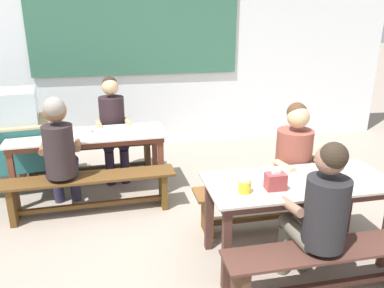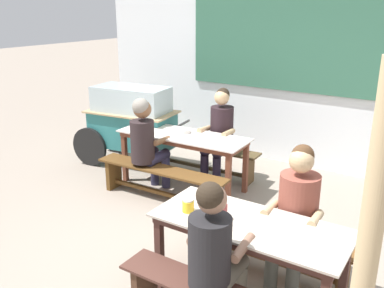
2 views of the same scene
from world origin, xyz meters
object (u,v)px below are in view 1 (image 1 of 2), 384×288
at_px(bench_near_front, 326,266).
at_px(soup_bowl, 85,130).
at_px(dining_table_near, 298,190).
at_px(bench_near_back, 270,200).
at_px(tissue_box, 275,181).
at_px(condiment_jar, 245,186).
at_px(dining_table_far, 88,140).
at_px(bench_far_back, 91,154).
at_px(person_left_back_turned, 60,149).
at_px(bench_far_front, 91,188).
at_px(person_near_front, 319,211).
at_px(person_right_near_table, 297,161).
at_px(person_center_facing, 113,122).

relative_size(bench_near_front, soup_bowl, 9.13).
relative_size(dining_table_near, bench_near_back, 1.02).
xyz_separation_m(bench_near_back, tissue_box, (-0.24, -0.62, 0.51)).
bearing_deg(bench_near_back, condiment_jar, -128.01).
relative_size(dining_table_far, bench_far_back, 1.04).
xyz_separation_m(bench_far_back, person_left_back_turned, (-0.22, -0.97, 0.43)).
bearing_deg(bench_far_front, soup_bowl, 95.58).
bearing_deg(person_left_back_turned, tissue_box, -35.95).
distance_m(bench_far_back, bench_far_front, 1.03).
relative_size(person_left_back_turned, tissue_box, 8.23).
bearing_deg(dining_table_near, bench_far_front, 147.57).
bearing_deg(dining_table_near, condiment_jar, -167.06).
bearing_deg(person_near_front, soup_bowl, 129.31).
distance_m(bench_far_back, person_near_front, 3.14).
relative_size(bench_near_back, person_right_near_table, 1.21).
relative_size(bench_far_back, soup_bowl, 10.01).
distance_m(bench_near_front, person_left_back_turned, 2.67).
relative_size(bench_near_front, person_center_facing, 1.21).
bearing_deg(bench_far_back, soup_bowl, -91.02).
relative_size(bench_far_back, person_right_near_table, 1.36).
relative_size(bench_far_back, person_left_back_turned, 1.33).
distance_m(dining_table_far, tissue_box, 2.31).
xyz_separation_m(bench_near_back, soup_bowl, (-1.79, 1.18, 0.47)).
height_order(bench_far_back, bench_near_front, same).
height_order(person_center_facing, tissue_box, person_center_facing).
bearing_deg(person_right_near_table, person_center_facing, 135.96).
height_order(dining_table_far, bench_far_front, dining_table_far).
relative_size(person_right_near_table, person_near_front, 1.01).
bearing_deg(bench_far_front, person_near_front, -42.54).
xyz_separation_m(dining_table_far, bench_near_back, (1.76, -1.11, -0.36)).
height_order(person_right_near_table, person_left_back_turned, person_left_back_turned).
bearing_deg(bench_near_front, person_left_back_turned, 140.11).
bearing_deg(soup_bowl, bench_near_front, -50.66).
distance_m(dining_table_near, condiment_jar, 0.53).
height_order(person_left_back_turned, condiment_jar, person_left_back_turned).
distance_m(bench_far_front, soup_bowl, 0.74).
distance_m(bench_far_back, person_left_back_turned, 1.08).
xyz_separation_m(bench_far_front, tissue_box, (1.50, -1.22, 0.50)).
relative_size(bench_near_front, condiment_jar, 13.91).
distance_m(bench_far_front, person_center_facing, 1.10).
relative_size(person_near_front, soup_bowl, 7.31).
xyz_separation_m(dining_table_far, person_center_facing, (0.28, 0.47, 0.07)).
distance_m(dining_table_far, person_right_near_table, 2.29).
relative_size(dining_table_near, condiment_jar, 13.83).
bearing_deg(bench_near_back, person_center_facing, 133.31).
bearing_deg(dining_table_near, person_near_front, -96.96).
bearing_deg(tissue_box, person_center_facing, 119.49).
distance_m(person_right_near_table, soup_bowl, 2.36).
bearing_deg(soup_bowl, bench_near_back, -33.25).
bearing_deg(bench_far_front, bench_near_front, -42.83).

